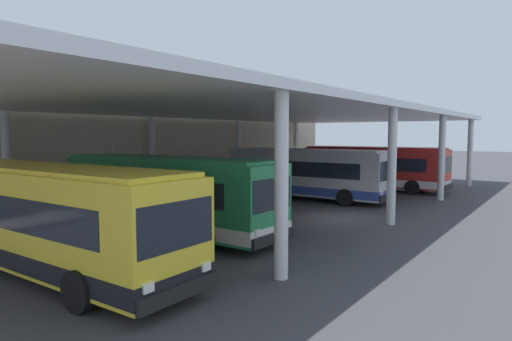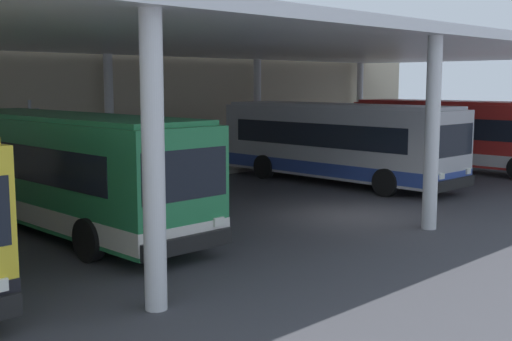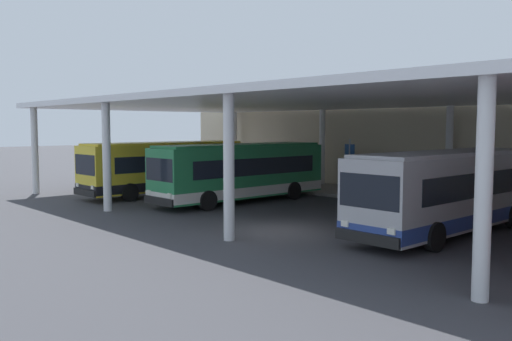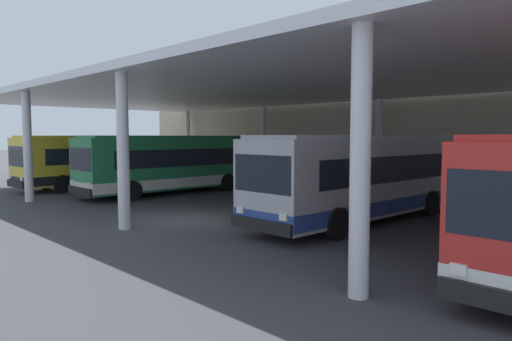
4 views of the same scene
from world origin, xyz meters
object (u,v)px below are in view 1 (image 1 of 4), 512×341
Objects in this scene: bus_nearest_bay at (50,218)px; bus_second_bay at (167,194)px; banner_sign at (114,174)px; bench_waiting at (14,209)px; bus_far_bay at (373,167)px; bus_middle_bay at (306,173)px.

bus_nearest_bay and bus_second_bay have the same top height.
bus_nearest_bay is at bearing -135.53° from banner_sign.
banner_sign is (4.86, -0.88, 1.32)m from bench_waiting.
banner_sign reaches higher than bus_second_bay.
banner_sign is (-16.87, 8.04, 0.32)m from bus_far_bay.
bus_far_bay is at bearing -4.34° from bus_second_bay.
bus_nearest_bay is 1.00× the size of bus_middle_bay.
banner_sign is (7.88, 7.73, 0.32)m from bus_nearest_bay.
bus_nearest_bay is 1.00× the size of bus_second_bay.
bus_nearest_bay is 3.30× the size of banner_sign.
bus_second_bay is 3.29× the size of banner_sign.
bus_nearest_bay is 1.00× the size of bus_far_bay.
bus_far_bay is 23.51m from bench_waiting.
bus_middle_bay is 7.35m from bus_far_bay.
bus_nearest_bay is 5.86× the size of bench_waiting.
bus_nearest_bay is at bearing -168.40° from bus_second_bay.
bus_middle_bay reaches higher than bench_waiting.
bus_second_bay is at bearing 11.60° from bus_nearest_bay.
bus_second_bay is 5.85× the size of bench_waiting.
bus_nearest_bay is at bearing -109.30° from bench_waiting.
banner_sign reaches higher than bus_far_bay.
bus_middle_bay is at bearing 167.18° from bus_far_bay.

